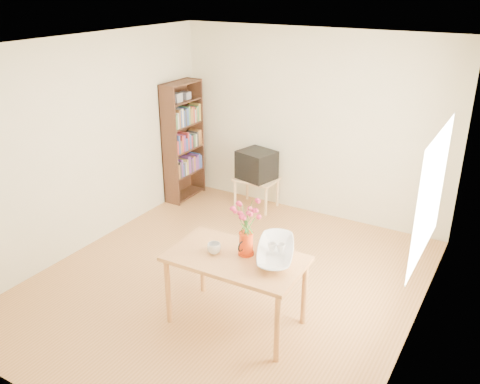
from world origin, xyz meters
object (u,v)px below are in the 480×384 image
Objects in this scene: table at (236,265)px; mug at (214,248)px; bowl at (276,233)px; television at (257,164)px; pitcher at (246,244)px.

mug is (-0.22, -0.04, 0.14)m from table.
bowl is at bearing 179.51° from mug.
television is at bearing -96.65° from mug.
mug is 2.76m from television.
mug is at bearing -56.28° from television.
pitcher is 0.41× the size of television.
bowl is at bearing 29.22° from pitcher.
television is (-1.47, 2.34, -0.32)m from bowl.
television reaches higher than mug.
mug reaches higher than table.
pitcher is at bearing 179.94° from mug.
pitcher is at bearing 56.64° from table.
bowl is 2.78m from television.
bowl is 0.90× the size of television.
table is 0.26m from mug.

